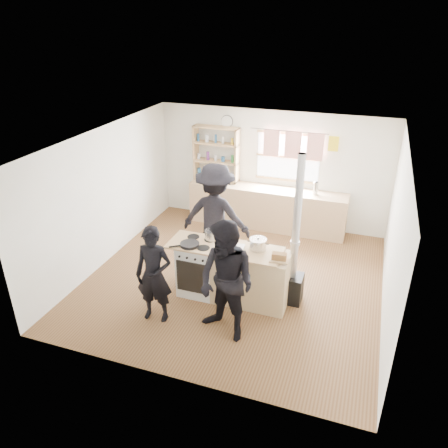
# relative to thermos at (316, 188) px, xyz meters

# --- Properties ---
(ground) EXTENTS (5.00, 5.00, 0.01)m
(ground) POSITION_rel_thermos_xyz_m (-1.01, -2.22, -1.04)
(ground) COLOR brown
(ground) RESTS_ON ground
(back_counter) EXTENTS (3.40, 0.55, 0.90)m
(back_counter) POSITION_rel_thermos_xyz_m (-1.01, 0.00, -0.58)
(back_counter) COLOR tan
(back_counter) RESTS_ON ground
(shelving_unit) EXTENTS (1.00, 0.28, 1.20)m
(shelving_unit) POSITION_rel_thermos_xyz_m (-2.21, 0.12, 0.48)
(shelving_unit) COLOR tan
(shelving_unit) RESTS_ON back_counter
(thermos) EXTENTS (0.10, 0.10, 0.27)m
(thermos) POSITION_rel_thermos_xyz_m (0.00, 0.00, 0.00)
(thermos) COLOR silver
(thermos) RESTS_ON back_counter
(cooking_island) EXTENTS (1.97, 0.64, 0.93)m
(cooking_island) POSITION_rel_thermos_xyz_m (-0.87, -2.77, -0.57)
(cooking_island) COLOR white
(cooking_island) RESTS_ON ground
(skillet_greens) EXTENTS (0.43, 0.43, 0.05)m
(skillet_greens) POSITION_rel_thermos_xyz_m (-1.55, -2.92, -0.08)
(skillet_greens) COLOR black
(skillet_greens) RESTS_ON cooking_island
(roast_tray) EXTENTS (0.38, 0.27, 0.07)m
(roast_tray) POSITION_rel_thermos_xyz_m (-0.86, -2.84, -0.06)
(roast_tray) COLOR silver
(roast_tray) RESTS_ON cooking_island
(stockpot_stove) EXTENTS (0.22, 0.22, 0.18)m
(stockpot_stove) POSITION_rel_thermos_xyz_m (-1.30, -2.60, -0.02)
(stockpot_stove) COLOR silver
(stockpot_stove) RESTS_ON cooking_island
(stockpot_counter) EXTENTS (0.27, 0.27, 0.21)m
(stockpot_counter) POSITION_rel_thermos_xyz_m (-0.49, -2.67, -0.01)
(stockpot_counter) COLOR silver
(stockpot_counter) RESTS_ON cooking_island
(bread_board) EXTENTS (0.30, 0.22, 0.12)m
(bread_board) POSITION_rel_thermos_xyz_m (-0.10, -2.90, -0.05)
(bread_board) COLOR tan
(bread_board) RESTS_ON cooking_island
(flue_heater) EXTENTS (0.35, 0.35, 2.50)m
(flue_heater) POSITION_rel_thermos_xyz_m (0.06, -2.53, -0.38)
(flue_heater) COLOR black
(flue_heater) RESTS_ON ground
(person_near_left) EXTENTS (0.60, 0.43, 1.55)m
(person_near_left) POSITION_rel_thermos_xyz_m (-1.81, -3.66, -0.26)
(person_near_left) COLOR black
(person_near_left) RESTS_ON ground
(person_near_right) EXTENTS (1.08, 0.97, 1.81)m
(person_near_right) POSITION_rel_thermos_xyz_m (-0.67, -3.67, -0.13)
(person_near_right) COLOR black
(person_near_right) RESTS_ON ground
(person_far) EXTENTS (1.28, 0.76, 1.95)m
(person_far) POSITION_rel_thermos_xyz_m (-1.52, -1.82, -0.06)
(person_far) COLOR black
(person_far) RESTS_ON ground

